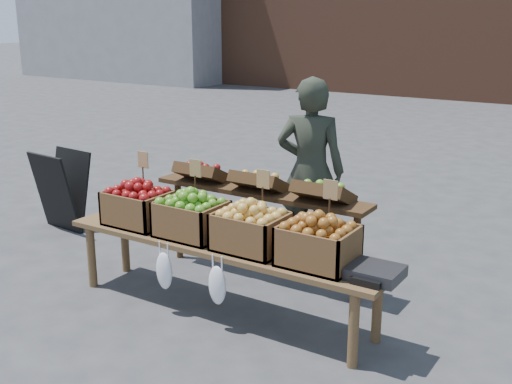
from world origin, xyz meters
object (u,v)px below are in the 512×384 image
Objects in this scene: chalkboard_sign at (62,190)px; weighing_scale at (375,272)px; vendor at (310,171)px; crate_russet_pears at (191,219)px; crate_golden_apples at (138,208)px; crate_red_apples at (251,232)px; display_bench at (221,277)px; crate_green_apples at (318,246)px; back_table at (260,221)px.

weighing_scale is at bearing -5.65° from chalkboard_sign.
crate_russet_pears is (-0.32, -1.34, -0.15)m from vendor.
crate_golden_apples is (-0.87, -1.34, -0.15)m from vendor.
crate_red_apples is 1.47× the size of weighing_scale.
chalkboard_sign is 0.32× the size of display_bench.
crate_golden_apples is at bearing 180.00° from crate_green_apples.
crate_green_apples is 0.44m from weighing_scale.
crate_red_apples is at bearing -62.39° from back_table.
crate_golden_apples and crate_green_apples have the same top height.
crate_red_apples is at bearing 81.57° from vendor.
display_bench is at bearing 69.94° from vendor.
display_bench is 7.94× the size of weighing_scale.
chalkboard_sign is 2.96m from crate_red_apples.
back_table is at bearing 76.45° from crate_russet_pears.
vendor reaches higher than crate_red_apples.
chalkboard_sign reaches higher than crate_golden_apples.
crate_russet_pears is 0.55m from crate_red_apples.
crate_golden_apples is 1.10m from crate_red_apples.
chalkboard_sign is at bearing -4.36° from vendor.
crate_red_apples is (1.10, 0.00, 0.00)m from crate_golden_apples.
display_bench is 0.93m from crate_green_apples.
crate_russet_pears is at bearing 180.00° from weighing_scale.
vendor is 5.04× the size of weighing_scale.
vendor is at bearing 56.97° from crate_golden_apples.
chalkboard_sign is 2.43m from crate_russet_pears.
crate_green_apples is (3.41, -0.71, 0.28)m from chalkboard_sign.
chalkboard_sign reaches higher than crate_green_apples.
vendor is 2.74m from chalkboard_sign.
vendor reaches higher than crate_russet_pears.
crate_russet_pears and crate_green_apples have the same top height.
back_table is 4.20× the size of crate_green_apples.
vendor is 1.61m from crate_golden_apples.
back_table reaches higher than chalkboard_sign.
vendor is at bearing 131.76° from weighing_scale.
vendor is 3.43× the size of crate_golden_apples.
chalkboard_sign is 3.90m from weighing_scale.
back_table is at bearing 58.46° from vendor.
weighing_scale is at bearing 113.80° from vendor.
weighing_scale is at bearing 0.00° from crate_russet_pears.
crate_green_apples is (0.93, -0.72, 0.19)m from back_table.
crate_green_apples is (1.65, 0.00, 0.00)m from crate_golden_apples.
back_table is 0.83m from crate_red_apples.
crate_green_apples is at bearing 0.00° from crate_red_apples.
chalkboard_sign is 1.71× the size of crate_green_apples.
vendor is 1.46m from display_bench.
back_table reaches higher than crate_golden_apples.
back_table is 4.20× the size of crate_russet_pears.
vendor is 3.43× the size of crate_green_apples.
crate_red_apples reaches higher than weighing_scale.
weighing_scale is (1.35, -0.72, 0.09)m from back_table.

